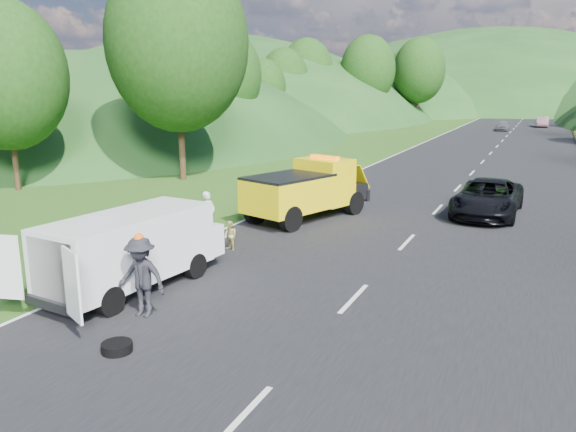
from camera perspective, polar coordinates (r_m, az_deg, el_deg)
The scene contains 14 objects.
ground at distance 17.73m, azimuth -0.53°, elevation -4.81°, with size 320.00×320.00×0.00m, color #38661E.
road_surface at distance 55.68m, azimuth 20.47°, elevation 6.64°, with size 14.00×200.00×0.02m, color black.
tree_line_left at distance 79.88m, azimuth 5.65°, elevation 9.08°, with size 14.00×140.00×14.00m, color #275117, non-canonical shape.
hills_backdrop at distance 150.05m, azimuth 24.90°, elevation 9.78°, with size 201.00×288.60×44.00m, color #2D5B23, non-canonical shape.
tow_truck at distance 23.37m, azimuth 1.99°, elevation 2.73°, with size 3.90×6.34×2.56m.
white_van at distance 15.76m, azimuth -15.45°, elevation -3.03°, with size 3.26×6.19×2.12m.
woman at distance 20.77m, azimuth -8.03°, elevation -2.25°, with size 0.63×0.46×1.72m, color silver.
child at distance 19.15m, azimuth -5.85°, elevation -3.52°, with size 0.49×0.38×1.01m, color tan.
worker at distance 14.25m, azimuth -14.46°, elevation -9.81°, with size 1.27×0.73×1.96m, color black.
suitcase at distance 20.02m, azimuth -15.06°, elevation -2.24°, with size 0.39×0.21×0.62m, color #63614A.
spare_tire at distance 12.60m, azimuth -16.95°, elevation -13.13°, with size 0.64×0.64×0.20m, color black.
passing_suv at distance 25.62m, azimuth 19.48°, elevation 0.04°, with size 2.54×5.52×1.53m, color black.
dist_car_a at distance 75.71m, azimuth 20.96°, elevation 8.08°, with size 1.51×3.76×1.28m, color #535258.
dist_car_b at distance 84.61m, azimuth 24.41°, elevation 8.21°, with size 1.46×4.19×1.38m, color #704B54.
Camera 1 is at (7.23, -15.25, 5.44)m, focal length 35.00 mm.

